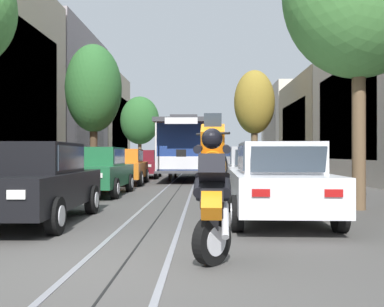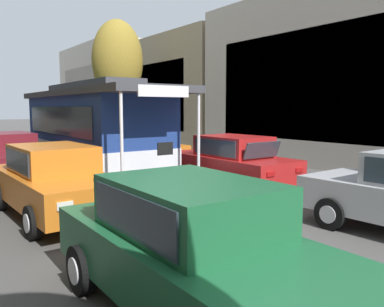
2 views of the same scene
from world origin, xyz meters
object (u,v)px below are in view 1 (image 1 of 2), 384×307
at_px(parked_car_black_near_left, 32,182).
at_px(parked_car_orange_mid_left, 124,166).
at_px(parked_car_silver_second_right, 250,171).
at_px(parked_car_teal_fifth_right, 225,162).
at_px(street_tree_kerb_left_second, 94,89).
at_px(parked_car_orange_fourth_right, 233,164).
at_px(street_tree_kerb_right_second, 254,103).
at_px(pedestrian_on_left_pavement, 93,161).
at_px(parked_car_green_second_left, 97,171).
at_px(cable_car_trolley, 186,148).
at_px(parked_car_white_near_right, 278,181).
at_px(street_tree_kerb_left_mid, 140,121).
at_px(parked_car_red_mid_right, 242,166).
at_px(motorcycle_with_rider, 213,181).
at_px(parked_car_maroon_fourth_left, 143,164).

xyz_separation_m(parked_car_black_near_left, parked_car_orange_mid_left, (-0.21, 11.31, 0.00)).
bearing_deg(parked_car_silver_second_right, parked_car_teal_fifth_right, 89.95).
bearing_deg(street_tree_kerb_left_second, parked_car_orange_fourth_right, 19.20).
height_order(street_tree_kerb_right_second, pedestrian_on_left_pavement, street_tree_kerb_right_second).
relative_size(parked_car_orange_mid_left, pedestrian_on_left_pavement, 2.68).
relative_size(parked_car_teal_fifth_right, street_tree_kerb_left_second, 0.63).
bearing_deg(parked_car_black_near_left, parked_car_silver_second_right, 49.81).
bearing_deg(street_tree_kerb_right_second, parked_car_orange_fourth_right, -106.69).
xyz_separation_m(parked_car_green_second_left, street_tree_kerb_left_second, (-2.15, 8.34, 3.93)).
height_order(parked_car_orange_mid_left, parked_car_orange_fourth_right, same).
bearing_deg(parked_car_orange_fourth_right, cable_car_trolley, -154.31).
distance_m(parked_car_white_near_right, parked_car_teal_fifth_right, 22.59).
bearing_deg(parked_car_silver_second_right, street_tree_kerb_left_mid, 106.51).
relative_size(parked_car_red_mid_right, street_tree_kerb_right_second, 0.60).
xyz_separation_m(street_tree_kerb_right_second, cable_car_trolley, (-4.59, -7.77, -3.34)).
height_order(parked_car_orange_fourth_right, street_tree_kerb_left_second, street_tree_kerb_left_second).
bearing_deg(cable_car_trolley, street_tree_kerb_right_second, 59.43).
height_order(parked_car_orange_mid_left, cable_car_trolley, cable_car_trolley).
relative_size(cable_car_trolley, motorcycle_with_rider, 4.78).
distance_m(parked_car_orange_fourth_right, street_tree_kerb_left_mid, 14.52).
distance_m(parked_car_red_mid_right, cable_car_trolley, 5.07).
relative_size(parked_car_silver_second_right, cable_car_trolley, 0.48).
bearing_deg(parked_car_silver_second_right, parked_car_white_near_right, -90.14).
relative_size(parked_car_orange_fourth_right, street_tree_kerb_left_second, 0.63).
xyz_separation_m(parked_car_maroon_fourth_left, parked_car_orange_fourth_right, (5.17, 0.05, 0.00)).
bearing_deg(street_tree_kerb_left_second, street_tree_kerb_right_second, 44.21).
bearing_deg(parked_car_white_near_right, parked_car_orange_mid_left, 114.83).
xyz_separation_m(cable_car_trolley, pedestrian_on_left_pavement, (-6.27, 4.74, -0.74)).
height_order(street_tree_kerb_left_second, pedestrian_on_left_pavement, street_tree_kerb_left_second).
distance_m(parked_car_green_second_left, pedestrian_on_left_pavement, 14.84).
distance_m(parked_car_red_mid_right, street_tree_kerb_right_second, 12.84).
xyz_separation_m(parked_car_black_near_left, street_tree_kerb_left_mid, (-2.03, 29.15, 3.39)).
xyz_separation_m(parked_car_maroon_fourth_left, street_tree_kerb_right_second, (7.12, 6.55, 4.20)).
bearing_deg(parked_car_maroon_fourth_left, parked_car_orange_mid_left, -90.83).
relative_size(parked_car_silver_second_right, parked_car_orange_fourth_right, 1.00).
xyz_separation_m(parked_car_orange_mid_left, parked_car_silver_second_right, (5.10, -5.52, 0.00)).
distance_m(street_tree_kerb_left_mid, motorcycle_with_rider, 32.77).
bearing_deg(parked_car_maroon_fourth_left, parked_car_teal_fifth_right, 50.10).
height_order(parked_car_teal_fifth_right, cable_car_trolley, cable_car_trolley).
bearing_deg(parked_car_orange_fourth_right, parked_car_maroon_fourth_left, -179.46).
height_order(parked_car_orange_mid_left, street_tree_kerb_left_mid, street_tree_kerb_left_mid).
height_order(parked_car_black_near_left, parked_car_maroon_fourth_left, same).
bearing_deg(parked_car_green_second_left, parked_car_black_near_left, -88.40).
height_order(parked_car_maroon_fourth_left, parked_car_red_mid_right, same).
distance_m(parked_car_orange_fourth_right, motorcycle_with_rider, 20.00).
bearing_deg(cable_car_trolley, street_tree_kerb_left_second, -164.67).
relative_size(parked_car_orange_mid_left, motorcycle_with_rider, 2.31).
xyz_separation_m(street_tree_kerb_left_second, cable_car_trolley, (4.73, 1.30, -3.07)).
xyz_separation_m(parked_car_orange_fourth_right, cable_car_trolley, (-2.64, -1.27, 0.86)).
relative_size(parked_car_orange_mid_left, parked_car_white_near_right, 1.00).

